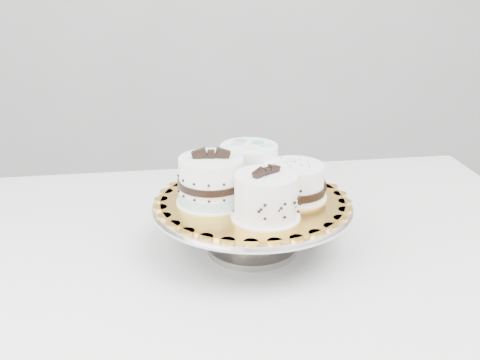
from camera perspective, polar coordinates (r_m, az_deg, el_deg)
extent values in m
cube|color=white|center=(1.13, -0.92, -7.22)|extent=(1.32, 0.92, 0.04)
cube|color=white|center=(1.79, 17.00, -10.47)|extent=(0.05, 0.05, 0.71)
cylinder|color=gray|center=(1.10, 1.15, -6.39)|extent=(0.16, 0.16, 0.01)
cylinder|color=gray|center=(1.08, 1.17, -4.66)|extent=(0.10, 0.10, 0.09)
cylinder|color=silver|center=(1.06, 1.19, -2.35)|extent=(0.34, 0.34, 0.01)
cylinder|color=silver|center=(1.06, 1.19, -2.48)|extent=(0.35, 0.35, 0.00)
cylinder|color=gold|center=(1.06, 1.19, -1.99)|extent=(0.40, 0.40, 0.00)
cylinder|color=white|center=(0.99, 2.44, -3.47)|extent=(0.11, 0.11, 0.00)
cylinder|color=white|center=(0.98, 2.48, -1.47)|extent=(0.14, 0.14, 0.07)
cylinder|color=white|center=(1.05, -2.69, -2.01)|extent=(0.12, 0.12, 0.00)
cylinder|color=white|center=(1.03, -2.72, 0.06)|extent=(0.13, 0.13, 0.08)
cylinder|color=#AAD6D7|center=(1.04, -2.70, -1.48)|extent=(0.12, 0.12, 0.02)
cylinder|color=black|center=(1.04, -2.72, -0.15)|extent=(0.12, 0.12, 0.01)
cylinder|color=white|center=(1.12, 0.84, -0.37)|extent=(0.12, 0.12, 0.00)
cylinder|color=white|center=(1.11, 0.85, 1.48)|extent=(0.12, 0.12, 0.07)
cylinder|color=white|center=(1.07, 5.08, -1.55)|extent=(0.12, 0.12, 0.00)
cylinder|color=white|center=(1.06, 5.13, -0.04)|extent=(0.12, 0.12, 0.06)
cylinder|color=black|center=(1.07, 5.11, -0.78)|extent=(0.11, 0.11, 0.01)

